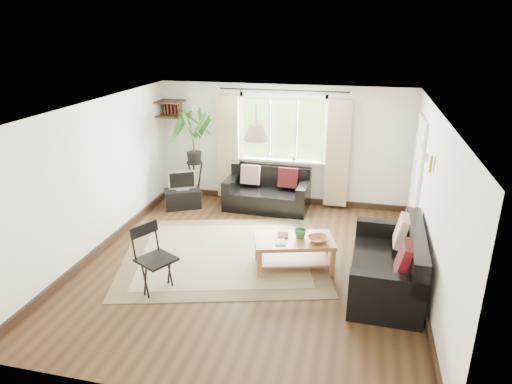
% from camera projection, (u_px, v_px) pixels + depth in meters
% --- Properties ---
extents(floor, '(5.50, 5.50, 0.00)m').
position_uv_depth(floor, '(250.00, 265.00, 7.02)').
color(floor, black).
rests_on(floor, ground).
extents(ceiling, '(5.50, 5.50, 0.00)m').
position_uv_depth(ceiling, '(249.00, 109.00, 6.19)').
color(ceiling, white).
rests_on(ceiling, floor).
extents(wall_back, '(5.00, 0.02, 2.40)m').
position_uv_depth(wall_back, '(283.00, 145.00, 9.11)').
color(wall_back, silver).
rests_on(wall_back, floor).
extents(wall_front, '(5.00, 0.02, 2.40)m').
position_uv_depth(wall_front, '(176.00, 295.00, 4.09)').
color(wall_front, silver).
rests_on(wall_front, floor).
extents(wall_left, '(0.02, 5.50, 2.40)m').
position_uv_depth(wall_left, '(95.00, 179.00, 7.14)').
color(wall_left, silver).
rests_on(wall_left, floor).
extents(wall_right, '(0.02, 5.50, 2.40)m').
position_uv_depth(wall_right, '(432.00, 206.00, 6.07)').
color(wall_right, silver).
rests_on(wall_right, floor).
extents(rug, '(3.76, 3.44, 0.02)m').
position_uv_depth(rug, '(224.00, 254.00, 7.34)').
color(rug, beige).
rests_on(rug, floor).
extents(window, '(2.50, 0.16, 2.16)m').
position_uv_depth(window, '(283.00, 128.00, 8.96)').
color(window, white).
rests_on(window, wall_back).
extents(door, '(0.06, 0.96, 2.06)m').
position_uv_depth(door, '(416.00, 180.00, 7.70)').
color(door, silver).
rests_on(door, wall_right).
extents(corner_shelf, '(0.50, 0.50, 0.34)m').
position_uv_depth(corner_shelf, '(171.00, 108.00, 9.13)').
color(corner_shelf, black).
rests_on(corner_shelf, wall_back).
extents(pendant_lamp, '(0.36, 0.36, 0.54)m').
position_uv_depth(pendant_lamp, '(256.00, 128.00, 6.67)').
color(pendant_lamp, beige).
rests_on(pendant_lamp, ceiling).
extents(wall_sconce, '(0.12, 0.12, 0.28)m').
position_uv_depth(wall_sconce, '(429.00, 161.00, 6.17)').
color(wall_sconce, beige).
rests_on(wall_sconce, wall_right).
extents(sofa_back, '(1.66, 0.87, 0.77)m').
position_uv_depth(sofa_back, '(267.00, 191.00, 9.02)').
color(sofa_back, black).
rests_on(sofa_back, floor).
extents(sofa_right, '(1.85, 0.96, 0.86)m').
position_uv_depth(sofa_right, '(386.00, 261.00, 6.26)').
color(sofa_right, black).
rests_on(sofa_right, floor).
extents(coffee_table, '(1.30, 0.94, 0.48)m').
position_uv_depth(coffee_table, '(294.00, 253.00, 6.86)').
color(coffee_table, brown).
rests_on(coffee_table, floor).
extents(table_plant, '(0.33, 0.30, 0.30)m').
position_uv_depth(table_plant, '(301.00, 228.00, 6.78)').
color(table_plant, '#316126').
rests_on(table_plant, coffee_table).
extents(bowl, '(0.42, 0.42, 0.08)m').
position_uv_depth(bowl, '(318.00, 239.00, 6.68)').
color(bowl, brown).
rests_on(bowl, coffee_table).
extents(book_a, '(0.19, 0.23, 0.02)m').
position_uv_depth(book_a, '(275.00, 242.00, 6.66)').
color(book_a, silver).
rests_on(book_a, coffee_table).
extents(book_b, '(0.19, 0.24, 0.02)m').
position_uv_depth(book_b, '(278.00, 235.00, 6.89)').
color(book_b, '#503020').
rests_on(book_b, coffee_table).
extents(tv_stand, '(0.80, 0.67, 0.38)m').
position_uv_depth(tv_stand, '(183.00, 198.00, 9.15)').
color(tv_stand, black).
rests_on(tv_stand, floor).
extents(tv, '(0.56, 0.40, 0.41)m').
position_uv_depth(tv, '(182.00, 180.00, 9.02)').
color(tv, '#A5A5AA').
rests_on(tv, tv_stand).
extents(palm_stand, '(0.87, 0.87, 1.93)m').
position_uv_depth(palm_stand, '(194.00, 158.00, 9.08)').
color(palm_stand, black).
rests_on(palm_stand, floor).
extents(folding_chair, '(0.67, 0.67, 0.95)m').
position_uv_depth(folding_chair, '(156.00, 261.00, 6.16)').
color(folding_chair, black).
rests_on(folding_chair, floor).
extents(sill_plant, '(0.14, 0.10, 0.27)m').
position_uv_depth(sill_plant, '(294.00, 154.00, 9.00)').
color(sill_plant, '#2D6023').
rests_on(sill_plant, window).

